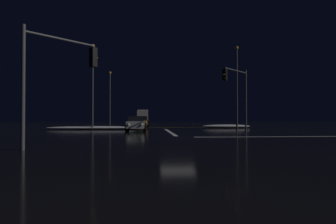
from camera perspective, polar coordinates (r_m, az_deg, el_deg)
ground at (r=21.57m, az=1.91°, el=-5.05°), size 120.00×120.00×0.10m
stop_line_north at (r=28.94m, az=0.35°, el=-3.88°), size 0.35×12.63×0.01m
centre_line_ns at (r=40.51m, az=-0.95°, el=-3.03°), size 22.00×0.15×0.01m
crosswalk_bar_east at (r=23.58m, az=20.46°, el=-4.51°), size 12.63×0.40×0.01m
snow_bank_left_curb at (r=35.55m, az=-13.81°, el=-3.00°), size 11.55×1.50×0.39m
snow_bank_right_curb at (r=39.64m, az=11.20°, el=-2.73°), size 6.47×1.50×0.46m
sedan_white at (r=31.12m, az=-6.26°, el=-2.20°), size 2.02×4.33×1.57m
sedan_green at (r=36.70m, az=-5.83°, el=-2.00°), size 2.02×4.33×1.57m
sedan_orange at (r=42.16m, az=-5.18°, el=-1.86°), size 2.02×4.33×1.57m
sedan_silver at (r=48.70m, az=-5.53°, el=-1.73°), size 2.02×4.33×1.57m
sedan_gray at (r=54.02m, az=-5.48°, el=-1.64°), size 2.02×4.33×1.57m
sedan_red at (r=60.45m, az=-4.89°, el=-1.56°), size 2.02×4.33×1.57m
box_truck at (r=68.44m, az=-4.92°, el=-0.72°), size 2.68×8.28×3.08m
traffic_signal_ne at (r=29.44m, az=13.33°, el=4.61°), size 3.29×3.29×6.26m
traffic_signal_sw at (r=15.57m, az=-20.58°, el=8.01°), size 2.95×2.95×5.67m
streetlamp_left_far at (r=50.94m, az=-11.23°, el=3.37°), size 0.44×0.44×9.18m
streetlamp_right_near at (r=36.31m, az=13.22°, el=5.75°), size 0.44×0.44×9.99m
streetlamp_left_near at (r=35.22m, az=-14.43°, el=5.91°), size 0.44×0.44×9.93m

